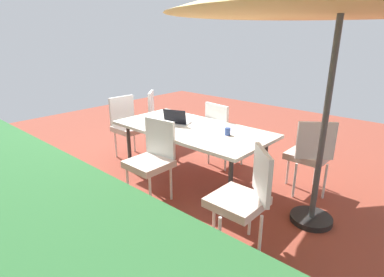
% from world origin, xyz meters
% --- Properties ---
extents(ground_plane, '(10.00, 10.00, 0.02)m').
position_xyz_m(ground_plane, '(0.00, 0.00, -0.01)').
color(ground_plane, brown).
extents(hedge_row, '(6.30, 0.84, 1.01)m').
position_xyz_m(hedge_row, '(0.00, 2.23, 0.50)').
color(hedge_row, '#2D6633').
rests_on(hedge_row, ground_plane).
extents(dining_table, '(2.08, 1.04, 0.76)m').
position_xyz_m(dining_table, '(0.00, 0.00, 0.71)').
color(dining_table, silver).
rests_on(dining_table, ground_plane).
extents(chair_east, '(0.47, 0.46, 0.98)m').
position_xyz_m(chair_east, '(1.36, 0.03, 0.55)').
color(chair_east, beige).
rests_on(chair_east, ground_plane).
extents(chair_north, '(0.47, 0.48, 0.98)m').
position_xyz_m(chair_north, '(0.01, 0.69, 0.55)').
color(chair_north, beige).
rests_on(chair_north, ground_plane).
extents(chair_northwest, '(0.59, 0.59, 0.98)m').
position_xyz_m(chair_northwest, '(-1.29, 0.73, 0.55)').
color(chair_northwest, beige).
rests_on(chair_northwest, ground_plane).
extents(chair_southwest, '(0.58, 0.58, 0.98)m').
position_xyz_m(chair_southwest, '(-1.31, -0.70, 0.55)').
color(chair_southwest, beige).
rests_on(chair_southwest, ground_plane).
extents(chair_southeast, '(0.59, 0.58, 0.98)m').
position_xyz_m(chair_southeast, '(1.36, -0.67, 0.55)').
color(chair_southeast, beige).
rests_on(chair_southeast, ground_plane).
extents(chair_south, '(0.48, 0.49, 0.98)m').
position_xyz_m(chair_south, '(0.00, -0.69, 0.55)').
color(chair_south, beige).
rests_on(chair_south, ground_plane).
extents(laptop, '(0.39, 0.34, 0.21)m').
position_xyz_m(laptop, '(0.26, 0.01, 0.81)').
color(laptop, '#B7B7BC').
rests_on(laptop, dining_table).
extents(cup, '(0.07, 0.07, 0.09)m').
position_xyz_m(cup, '(-0.53, -0.05, 0.81)').
color(cup, '#334C99').
rests_on(cup, dining_table).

